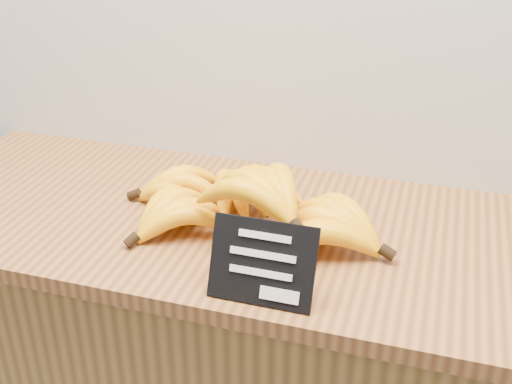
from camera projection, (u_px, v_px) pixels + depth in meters
name	position (u px, v px, depth m)	size (l,w,h in m)	color
counter_top	(264.00, 230.00, 1.19)	(1.44, 0.54, 0.03)	#975D2E
chalkboard_sign	(262.00, 263.00, 0.96)	(0.16, 0.01, 0.13)	black
banana_pile	(240.00, 202.00, 1.16)	(0.52, 0.38, 0.13)	#FFB70A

